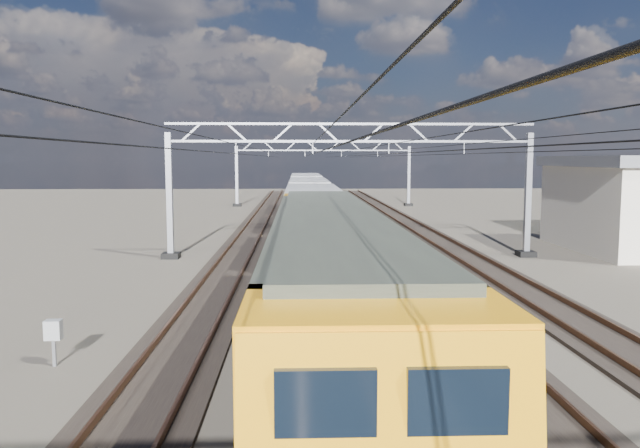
{
  "coord_description": "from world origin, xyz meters",
  "views": [
    {
      "loc": [
        -2.77,
        -28.81,
        5.25
      ],
      "look_at": [
        -1.82,
        -1.73,
        2.4
      ],
      "focal_mm": 35.0,
      "sensor_mm": 36.0,
      "label": 1
    }
  ],
  "objects_px": {
    "hopper_wagon_lead": "(313,216)",
    "locomotive": "(330,278)",
    "catenary_gantry_mid": "(351,184)",
    "hopper_wagon_mid": "(308,199)",
    "hopper_wagon_third": "(306,189)",
    "trackside_cabinet": "(53,331)",
    "catenary_gantry_far": "(323,171)"
  },
  "relations": [
    {
      "from": "hopper_wagon_mid",
      "to": "catenary_gantry_far",
      "type": "bearing_deg",
      "value": 84.76
    },
    {
      "from": "catenary_gantry_far",
      "to": "hopper_wagon_third",
      "type": "height_order",
      "value": "catenary_gantry_far"
    },
    {
      "from": "catenary_gantry_mid",
      "to": "hopper_wagon_mid",
      "type": "bearing_deg",
      "value": 98.02
    },
    {
      "from": "catenary_gantry_mid",
      "to": "catenary_gantry_far",
      "type": "relative_size",
      "value": 1.0
    },
    {
      "from": "catenary_gantry_far",
      "to": "hopper_wagon_third",
      "type": "bearing_deg",
      "value": -104.75
    },
    {
      "from": "catenary_gantry_far",
      "to": "locomotive",
      "type": "distance_m",
      "value": 53.75
    },
    {
      "from": "locomotive",
      "to": "trackside_cabinet",
      "type": "distance_m",
      "value": 7.13
    },
    {
      "from": "catenary_gantry_far",
      "to": "hopper_wagon_lead",
      "type": "bearing_deg",
      "value": -93.18
    },
    {
      "from": "locomotive",
      "to": "hopper_wagon_mid",
      "type": "xyz_separation_m",
      "value": [
        -0.0,
        31.9,
        -0.09
      ]
    },
    {
      "from": "catenary_gantry_far",
      "to": "hopper_wagon_lead",
      "type": "height_order",
      "value": "catenary_gantry_far"
    },
    {
      "from": "locomotive",
      "to": "hopper_wagon_lead",
      "type": "relative_size",
      "value": 1.62
    },
    {
      "from": "catenary_gantry_mid",
      "to": "hopper_wagon_mid",
      "type": "xyz_separation_m",
      "value": [
        -2.0,
        14.2,
        -1.67
      ]
    },
    {
      "from": "hopper_wagon_lead",
      "to": "hopper_wagon_third",
      "type": "bearing_deg",
      "value": 90.0
    },
    {
      "from": "trackside_cabinet",
      "to": "hopper_wagon_lead",
      "type": "bearing_deg",
      "value": 65.09
    },
    {
      "from": "locomotive",
      "to": "hopper_wagon_third",
      "type": "relative_size",
      "value": 1.62
    },
    {
      "from": "hopper_wagon_mid",
      "to": "hopper_wagon_third",
      "type": "distance_m",
      "value": 14.2
    },
    {
      "from": "hopper_wagon_lead",
      "to": "hopper_wagon_mid",
      "type": "relative_size",
      "value": 1.0
    },
    {
      "from": "locomotive",
      "to": "trackside_cabinet",
      "type": "height_order",
      "value": "locomotive"
    },
    {
      "from": "catenary_gantry_mid",
      "to": "hopper_wagon_third",
      "type": "height_order",
      "value": "catenary_gantry_mid"
    },
    {
      "from": "locomotive",
      "to": "trackside_cabinet",
      "type": "bearing_deg",
      "value": 176.16
    },
    {
      "from": "catenary_gantry_mid",
      "to": "hopper_wagon_mid",
      "type": "distance_m",
      "value": 14.44
    },
    {
      "from": "hopper_wagon_third",
      "to": "trackside_cabinet",
      "type": "xyz_separation_m",
      "value": [
        -6.97,
        -45.63,
        -1.33
      ]
    },
    {
      "from": "hopper_wagon_mid",
      "to": "hopper_wagon_third",
      "type": "relative_size",
      "value": 1.0
    },
    {
      "from": "catenary_gantry_mid",
      "to": "hopper_wagon_lead",
      "type": "bearing_deg",
      "value": 179.95
    },
    {
      "from": "catenary_gantry_far",
      "to": "locomotive",
      "type": "relative_size",
      "value": 0.94
    },
    {
      "from": "catenary_gantry_far",
      "to": "catenary_gantry_mid",
      "type": "bearing_deg",
      "value": -90.0
    },
    {
      "from": "hopper_wagon_third",
      "to": "hopper_wagon_lead",
      "type": "bearing_deg",
      "value": -90.0
    },
    {
      "from": "hopper_wagon_lead",
      "to": "trackside_cabinet",
      "type": "distance_m",
      "value": 18.63
    },
    {
      "from": "catenary_gantry_far",
      "to": "locomotive",
      "type": "xyz_separation_m",
      "value": [
        -2.0,
        -53.69,
        -1.58
      ]
    },
    {
      "from": "catenary_gantry_far",
      "to": "hopper_wagon_mid",
      "type": "distance_m",
      "value": 21.95
    },
    {
      "from": "locomotive",
      "to": "hopper_wagon_third",
      "type": "distance_m",
      "value": 46.1
    },
    {
      "from": "hopper_wagon_lead",
      "to": "locomotive",
      "type": "bearing_deg",
      "value": -90.0
    }
  ]
}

